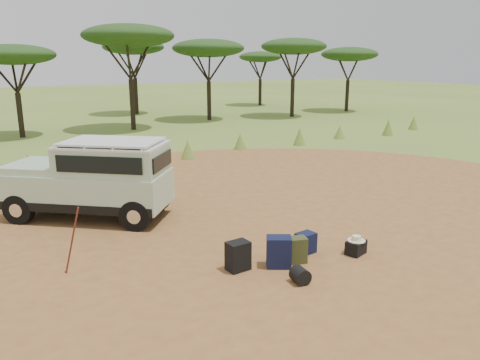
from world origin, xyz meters
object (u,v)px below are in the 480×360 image
backpack_navy (279,252)px  hard_case (356,247)px  walking_staff (72,241)px  duffel_navy (306,243)px  backpack_black (238,256)px  safari_vehicle (93,181)px  backpack_olive (296,250)px

backpack_navy → hard_case: backpack_navy is taller
walking_staff → duffel_navy: walking_staff is taller
backpack_black → backpack_navy: bearing=-24.2°
hard_case → backpack_navy: bearing=152.1°
backpack_black → hard_case: bearing=-17.6°
backpack_black → hard_case: (2.53, -0.67, -0.14)m
safari_vehicle → backpack_navy: safari_vehicle is taller
backpack_black → backpack_navy: (0.76, -0.30, 0.02)m
safari_vehicle → walking_staff: bearing=-70.7°
walking_staff → hard_case: walking_staff is taller
walking_staff → backpack_olive: 4.38m
duffel_navy → walking_staff: bearing=154.3°
backpack_olive → backpack_black: bearing=-178.2°
duffel_navy → hard_case: 1.06m
duffel_navy → backpack_olive: bearing=-155.5°
walking_staff → backpack_navy: size_ratio=2.22×
backpack_black → hard_case: backpack_black is taller
safari_vehicle → walking_staff: size_ratio=3.04×
backpack_navy → duffel_navy: size_ratio=1.40×
backpack_black → backpack_olive: bearing=-18.3°
backpack_navy → safari_vehicle: bearing=146.9°
walking_staff → backpack_olive: bearing=-80.0°
backpack_olive → hard_case: bearing=3.0°
backpack_olive → walking_staff: bearing=172.1°
walking_staff → backpack_olive: size_ratio=2.59×
hard_case → backpack_black: bearing=149.1°
backpack_navy → backpack_olive: (0.42, -0.03, -0.04)m
backpack_black → backpack_olive: 1.23m
backpack_olive → hard_case: (1.34, -0.34, -0.12)m
backpack_navy → backpack_olive: backpack_navy is taller
duffel_navy → safari_vehicle: bearing=117.9°
backpack_olive → duffel_navy: (0.47, 0.28, -0.04)m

